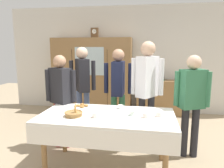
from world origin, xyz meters
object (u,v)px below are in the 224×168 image
object	(u,v)px
mantel_clock	(95,33)
person_behind_table_left	(147,84)
person_behind_table_right	(61,93)
person_by_cabinet	(192,97)
person_near_right_end	(118,85)
spoon_near_left	(58,112)
tea_cup_far_left	(159,115)
tea_cup_mid_left	(133,114)
book_stack	(161,78)
person_beside_shelf	(83,81)
wall_cabinet	(92,75)
tea_cup_near_left	(145,116)
bookshelf_low	(160,97)
tea_cup_front_edge	(121,107)
bread_basket	(74,114)
pastry_plate	(82,106)
spoon_mid_right	(155,111)
tea_cup_far_right	(95,116)
dining_table	(106,123)

from	to	relation	value
mantel_clock	person_behind_table_left	distance (m)	2.44
person_behind_table_right	person_by_cabinet	bearing A→B (deg)	1.03
person_near_right_end	person_behind_table_left	xyz separation A→B (m)	(0.52, -0.31, 0.09)
person_behind_table_left	spoon_near_left	bearing A→B (deg)	-147.84
tea_cup_far_left	tea_cup_mid_left	distance (m)	0.34
tea_cup_far_left	person_behind_table_left	distance (m)	0.79
book_stack	person_beside_shelf	size ratio (longest dim) A/B	0.13
person_near_right_end	person_by_cabinet	size ratio (longest dim) A/B	1.05
wall_cabinet	tea_cup_near_left	bearing A→B (deg)	-61.52
bookshelf_low	person_behind_table_left	distance (m)	2.00
tea_cup_front_edge	person_near_right_end	world-z (taller)	person_near_right_end
tea_cup_front_edge	mantel_clock	bearing A→B (deg)	112.94
tea_cup_mid_left	bread_basket	size ratio (longest dim) A/B	0.54
tea_cup_near_left	spoon_near_left	world-z (taller)	tea_cup_near_left
book_stack	person_behind_table_right	distance (m)	2.71
pastry_plate	spoon_mid_right	distance (m)	1.08
person_behind_table_left	person_beside_shelf	xyz separation A→B (m)	(-1.23, 0.44, -0.06)
wall_cabinet	person_behind_table_left	distance (m)	2.31
tea_cup_near_left	wall_cabinet	bearing A→B (deg)	118.48
tea_cup_far_right	person_behind_table_left	bearing A→B (deg)	54.66
spoon_near_left	person_by_cabinet	size ratio (longest dim) A/B	0.08
tea_cup_far_left	person_beside_shelf	distance (m)	1.83
tea_cup_far_right	person_beside_shelf	bearing A→B (deg)	113.86
wall_cabinet	bookshelf_low	world-z (taller)	wall_cabinet
person_behind_table_left	tea_cup_front_edge	bearing A→B (deg)	-129.04
tea_cup_near_left	tea_cup_mid_left	world-z (taller)	same
wall_cabinet	tea_cup_near_left	size ratio (longest dim) A/B	15.54
tea_cup_far_left	person_near_right_end	xyz separation A→B (m)	(-0.69, 1.03, 0.20)
spoon_near_left	wall_cabinet	bearing A→B (deg)	94.48
pastry_plate	person_behind_table_right	size ratio (longest dim) A/B	0.18
dining_table	spoon_mid_right	size ratio (longest dim) A/B	15.24
spoon_near_left	person_beside_shelf	xyz separation A→B (m)	(-0.02, 1.21, 0.25)
person_behind_table_right	tea_cup_far_left	bearing A→B (deg)	-16.93
pastry_plate	person_behind_table_right	distance (m)	0.51
tea_cup_far_left	pastry_plate	distance (m)	1.15
mantel_clock	tea_cup_near_left	xyz separation A→B (m)	(1.33, -2.61, -1.22)
wall_cabinet	tea_cup_mid_left	world-z (taller)	wall_cabinet
pastry_plate	spoon_near_left	size ratio (longest dim) A/B	2.35
person_behind_table_right	mantel_clock	bearing A→B (deg)	88.53
tea_cup_front_edge	person_by_cabinet	bearing A→B (deg)	13.60
tea_cup_far_right	pastry_plate	xyz separation A→B (m)	(-0.32, 0.44, -0.01)
person_behind_table_right	bread_basket	bearing A→B (deg)	-54.94
tea_cup_near_left	bread_basket	bearing A→B (deg)	-174.73
spoon_near_left	bread_basket	bearing A→B (deg)	-22.51
person_by_cabinet	tea_cup_far_right	bearing A→B (deg)	-151.93
tea_cup_near_left	spoon_near_left	bearing A→B (deg)	178.61
tea_cup_far_right	person_by_cabinet	distance (m)	1.48
person_beside_shelf	mantel_clock	bearing A→B (deg)	94.14
tea_cup_far_left	person_by_cabinet	distance (m)	0.72
tea_cup_far_left	spoon_near_left	distance (m)	1.39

